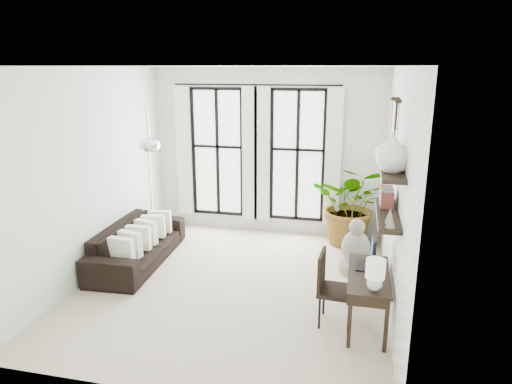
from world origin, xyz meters
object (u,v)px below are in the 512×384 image
(sofa, at_px, (138,243))
(plant, at_px, (352,205))
(buddha, at_px, (356,250))
(arc_lamp, at_px, (148,143))
(desk, at_px, (369,278))
(desk_chair, at_px, (330,284))

(sofa, bearing_deg, plant, -67.19)
(buddha, bearing_deg, sofa, -173.65)
(plant, height_order, arc_lamp, arc_lamp)
(sofa, relative_size, buddha, 2.55)
(desk, height_order, desk_chair, desk)
(sofa, distance_m, buddha, 3.60)
(sofa, xyz_separation_m, arc_lamp, (0.10, 0.43, 1.64))
(sofa, height_order, desk, desk)
(arc_lamp, distance_m, buddha, 3.82)
(sofa, height_order, plant, plant)
(sofa, distance_m, arc_lamp, 1.70)
(buddha, bearing_deg, desk_chair, -100.69)
(desk_chair, distance_m, arc_lamp, 3.84)
(plant, height_order, desk_chair, plant)
(plant, bearing_deg, sofa, -154.50)
(plant, distance_m, desk_chair, 2.88)
(desk, distance_m, desk_chair, 0.49)
(desk, distance_m, arc_lamp, 4.20)
(plant, distance_m, buddha, 1.32)
(arc_lamp, xyz_separation_m, buddha, (3.48, -0.03, -1.59))
(desk, bearing_deg, plant, 95.38)
(desk_chair, bearing_deg, desk, 2.69)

